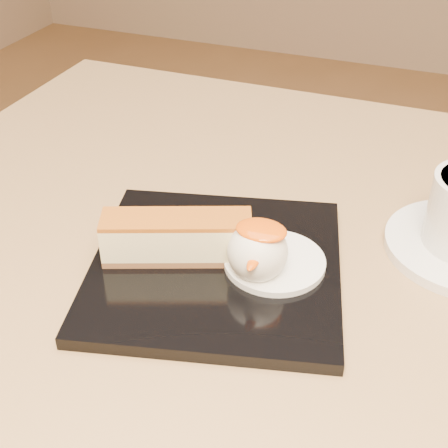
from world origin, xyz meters
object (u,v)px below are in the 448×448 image
at_px(dessert_plate, 216,267).
at_px(ice_cream_scoop, 257,252).
at_px(table, 227,369).
at_px(cheesecake, 177,237).

xyz_separation_m(dessert_plate, ice_cream_scoop, (0.04, -0.00, 0.03)).
relative_size(table, dessert_plate, 3.64).
height_order(dessert_plate, cheesecake, cheesecake).
bearing_deg(table, dessert_plate, -92.86).
bearing_deg(ice_cream_scoop, table, 141.17).
xyz_separation_m(table, ice_cream_scoop, (0.04, -0.03, 0.19)).
height_order(dessert_plate, ice_cream_scoop, ice_cream_scoop).
height_order(cheesecake, ice_cream_scoop, ice_cream_scoop).
xyz_separation_m(table, dessert_plate, (-0.00, -0.03, 0.16)).
height_order(table, ice_cream_scoop, ice_cream_scoop).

